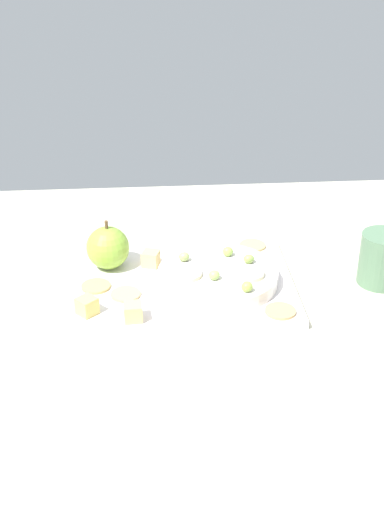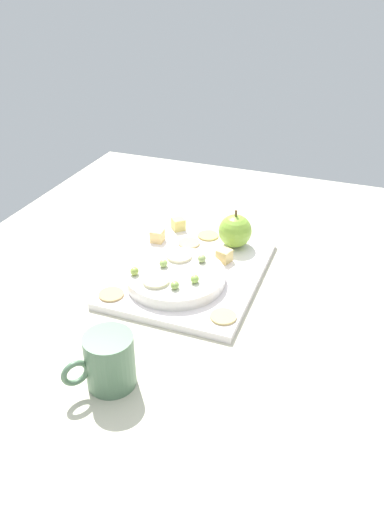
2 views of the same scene
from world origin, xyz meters
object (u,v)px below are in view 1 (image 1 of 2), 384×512
object	(u,v)px
platter	(184,284)
cheese_cube_1	(151,259)
cracker_0	(126,295)
apple_slice_0	(185,274)
cracker_1	(280,311)
cheese_cube_2	(133,312)
serving_dish	(218,276)
grape_0	(228,252)
grape_3	(249,259)
grape_4	(247,287)
grape_2	(186,257)
grape_1	(214,275)
apple_slice_1	(248,274)
cheese_cube_0	(87,306)
cup	(383,259)
cracker_2	(252,246)
apple_whole	(108,248)
cracker_3	(96,286)

from	to	relation	value
platter	cheese_cube_1	size ratio (longest dim) A/B	13.10
cracker_0	apple_slice_0	world-z (taller)	apple_slice_0
platter	cracker_1	distance (cm)	16.19
platter	cheese_cube_2	size ratio (longest dim) A/B	13.10
serving_dish	cracker_0	world-z (taller)	serving_dish
grape_0	grape_3	size ratio (longest dim) A/B	1.00
grape_4	cheese_cube_2	bearing A→B (deg)	9.84
grape_0	grape_2	bearing A→B (deg)	9.81
cracker_0	grape_2	xyz separation A→B (cm)	(-9.09, -6.09, 2.61)
cheese_cube_2	apple_slice_0	bearing A→B (deg)	-133.67
apple_slice_0	grape_1	bearing A→B (deg)	160.08
grape_3	apple_slice_1	distance (cm)	3.82
grape_0	cheese_cube_0	bearing A→B (deg)	28.71
cup	cracker_2	bearing A→B (deg)	-30.69
grape_1	cheese_cube_0	bearing A→B (deg)	13.46
apple_whole	cracker_1	world-z (taller)	apple_whole
serving_dish	grape_3	bearing A→B (deg)	-158.74
apple_whole	apple_slice_0	size ratio (longest dim) A/B	1.44
apple_whole	apple_slice_1	distance (cm)	22.03
cracker_0	cracker_1	distance (cm)	22.19
grape_2	cup	bearing A→B (deg)	174.51
apple_whole	grape_3	distance (cm)	21.53
cup	grape_0	bearing A→B (deg)	-9.78
cheese_cube_0	apple_slice_0	distance (cm)	15.03
grape_2	apple_slice_0	distance (cm)	4.50
grape_4	apple_slice_0	xyz separation A→B (cm)	(8.39, -5.10, -0.44)
cracker_2	cup	xyz separation A→B (cm)	(-18.02, 10.69, 2.52)
cheese_cube_1	apple_slice_1	bearing A→B (deg)	150.74
serving_dish	grape_3	xyz separation A→B (cm)	(-4.85, -1.89, 1.74)
cracker_2	cheese_cube_1	bearing A→B (deg)	17.08
apple_whole	cheese_cube_0	distance (cm)	13.55
cheese_cube_1	grape_1	size ratio (longest dim) A/B	1.51
serving_dish	apple_slice_1	world-z (taller)	apple_slice_1
serving_dish	cup	size ratio (longest dim) A/B	1.97
cracker_0	apple_slice_1	distance (cm)	18.02
apple_slice_0	cracker_0	bearing A→B (deg)	10.82
grape_4	grape_3	bearing A→B (deg)	-100.17
apple_whole	cracker_1	distance (cm)	28.43
platter	cracker_3	size ratio (longest dim) A/B	7.44
cheese_cube_1	grape_1	distance (cm)	12.57
apple_slice_0	apple_slice_1	world-z (taller)	same
cheese_cube_1	cracker_3	world-z (taller)	cheese_cube_1
serving_dish	grape_1	world-z (taller)	grape_1
cracker_3	apple_slice_0	xyz separation A→B (cm)	(-12.99, 1.15, 2.20)
serving_dish	cup	bearing A→B (deg)	-179.03
cracker_2	cracker_3	world-z (taller)	same
grape_2	cracker_3	bearing A→B (deg)	13.75
serving_dish	apple_slice_1	bearing A→B (deg)	156.39
cracker_2	cracker_1	bearing A→B (deg)	92.47
cheese_cube_0	grape_4	size ratio (longest dim) A/B	1.51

